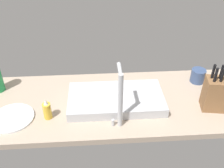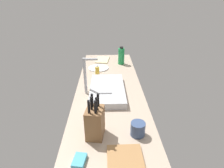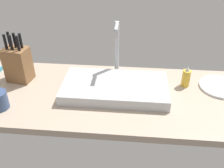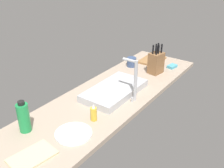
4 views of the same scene
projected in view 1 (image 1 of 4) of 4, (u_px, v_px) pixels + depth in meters
The scene contains 7 objects.
countertop_slab at pixel (109, 103), 146.97cm from camera, with size 198.98×57.56×3.50cm, color tan.
sink_basin at pixel (116, 99), 143.14cm from camera, with size 52.81×28.50×5.33cm, color #B7BABF.
faucet at pixel (120, 97), 120.90cm from camera, with size 5.50×11.86×31.00cm.
knife_block at pixel (216, 93), 135.76cm from camera, with size 13.73×11.41×26.43cm.
soap_bottle at pixel (47, 110), 131.99cm from camera, with size 4.29×4.29×11.88cm.
dinner_plate at pixel (12, 118), 133.83cm from camera, with size 22.25×22.25×1.20cm, color white.
coffee_mug at pixel (198, 76), 159.44cm from camera, with size 8.76×8.76×8.55cm, color #384C75.
Camera 1 is at (5.93, 112.85, 96.40)cm, focal length 41.09 mm.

